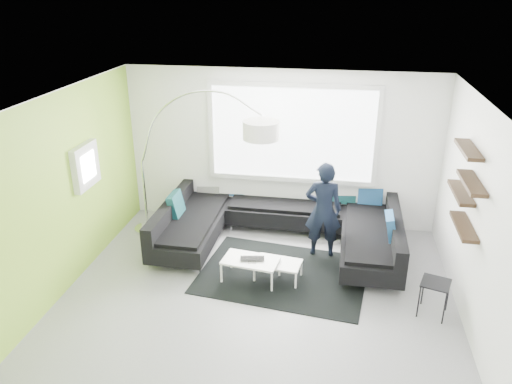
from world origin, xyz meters
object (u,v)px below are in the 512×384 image
sectional_sofa (280,226)px  arc_lamp (142,162)px  coffee_table (264,269)px  person (323,210)px  side_table (433,298)px  laptop (252,261)px

sectional_sofa → arc_lamp: (-2.40, 0.16, 0.93)m
coffee_table → person: size_ratio=0.66×
coffee_table → side_table: 2.39m
sectional_sofa → coffee_table: 1.10m
arc_lamp → person: (3.11, -0.34, -0.51)m
arc_lamp → person: size_ratio=1.64×
person → sectional_sofa: bearing=-17.2°
person → coffee_table: bearing=44.8°
sectional_sofa → person: (0.71, -0.17, 0.43)m
sectional_sofa → laptop: (-0.26, -1.16, -0.01)m
coffee_table → arc_lamp: size_ratio=0.40×
coffee_table → person: 1.36m
arc_lamp → laptop: arc_lamp is taller
arc_lamp → side_table: (4.65, -1.69, -1.06)m
person → laptop: size_ratio=4.15×
sectional_sofa → person: bearing=-12.9°
side_table → coffee_table: bearing=169.2°
coffee_table → laptop: bearing=-144.2°
sectional_sofa → person: size_ratio=2.46×
coffee_table → person: bearing=56.2°
coffee_table → arc_lamp: (-2.31, 1.24, 1.13)m
coffee_table → side_table: side_table is taller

